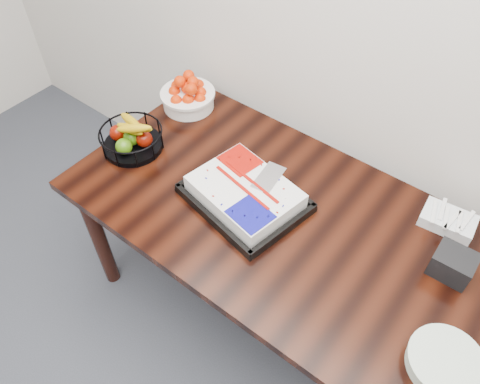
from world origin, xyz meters
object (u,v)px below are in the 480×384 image
Objects in this scene: table at (291,234)px; tangerine_bowl at (188,94)px; plate_stack at (444,363)px; napkin_box at (453,264)px; fruit_basket at (132,137)px; cake_tray at (245,194)px.

tangerine_bowl is (-0.78, 0.28, 0.16)m from table.
plate_stack is (0.66, -0.19, 0.11)m from table.
napkin_box is at bearing 108.33° from plate_stack.
fruit_basket is 1.35m from napkin_box.
table is at bearing 163.95° from plate_stack.
tangerine_bowl is 1.93× the size of napkin_box.
cake_tray reaches higher than plate_stack.
napkin_box is (1.33, 0.24, -0.01)m from fruit_basket.
tangerine_bowl reaches higher than napkin_box.
table is at bearing -19.40° from tangerine_bowl.
plate_stack is (0.87, -0.16, -0.01)m from cake_tray.
napkin_box is at bearing -5.60° from tangerine_bowl.
table is 7.92× the size of plate_stack.
tangerine_bowl is 1.52m from plate_stack.
plate_stack is (1.45, -0.47, -0.04)m from tangerine_bowl.
plate_stack is 1.70× the size of napkin_box.
cake_tray is at bearing 169.80° from plate_stack.
cake_tray is 2.22× the size of plate_stack.
napkin_box is (0.76, 0.18, 0.01)m from cake_tray.
table is 13.47× the size of napkin_box.
tangerine_bowl is 1.34m from napkin_box.
fruit_basket is (-0.78, -0.09, 0.15)m from table.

